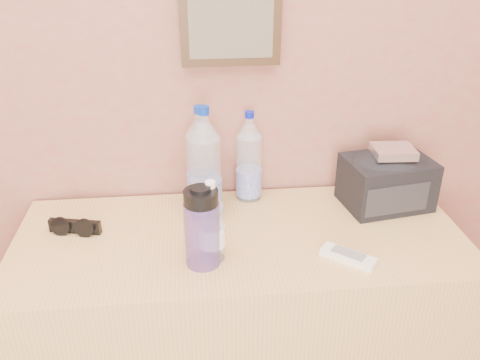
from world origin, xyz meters
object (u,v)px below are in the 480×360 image
object	(u,v)px
pet_small	(211,226)
foil_packet	(393,151)
pet_large_c	(249,161)
dresser	(240,340)
pet_large_a	(201,164)
nalgene_bottle	(202,227)
toiletry_bag	(387,179)
pet_large_b	(205,169)
sunglasses	(75,226)
ac_remote	(348,257)

from	to	relation	value
pet_small	foil_packet	distance (m)	0.63
pet_large_c	foil_packet	world-z (taller)	pet_large_c
dresser	pet_small	world-z (taller)	pet_small
pet_large_a	pet_large_c	world-z (taller)	pet_large_a
nalgene_bottle	pet_small	bearing A→B (deg)	35.55
pet_large_a	nalgene_bottle	distance (m)	0.32
dresser	toiletry_bag	size ratio (longest dim) A/B	5.00
foil_packet	pet_large_b	bearing A→B (deg)	178.93
dresser	sunglasses	world-z (taller)	sunglasses
ac_remote	toiletry_bag	size ratio (longest dim) A/B	0.57
dresser	pet_large_c	size ratio (longest dim) A/B	4.38
pet_large_a	foil_packet	world-z (taller)	pet_large_a
pet_large_b	ac_remote	size ratio (longest dim) A/B	2.35
ac_remote	toiletry_bag	bearing A→B (deg)	94.69
pet_large_b	pet_large_c	distance (m)	0.18
pet_small	pet_large_b	bearing A→B (deg)	90.92
pet_large_b	pet_small	distance (m)	0.25
dresser	nalgene_bottle	xyz separation A→B (m)	(-0.11, -0.12, 0.53)
pet_large_a	foil_packet	distance (m)	0.60
pet_large_c	foil_packet	xyz separation A→B (m)	(0.44, -0.10, 0.06)
dresser	foil_packet	world-z (taller)	foil_packet
toiletry_bag	nalgene_bottle	bearing A→B (deg)	-165.75
sunglasses	pet_large_c	bearing A→B (deg)	29.55
pet_large_a	sunglasses	xyz separation A→B (m)	(-0.39, -0.12, -0.13)
dresser	pet_large_a	size ratio (longest dim) A/B	3.91
pet_large_c	pet_small	world-z (taller)	pet_large_c
pet_large_a	pet_small	size ratio (longest dim) A/B	1.43
pet_large_a	ac_remote	size ratio (longest dim) A/B	2.25
pet_large_c	toiletry_bag	size ratio (longest dim) A/B	1.14
pet_large_a	pet_large_b	size ratio (longest dim) A/B	0.95
nalgene_bottle	toiletry_bag	xyz separation A→B (m)	(0.61, 0.26, -0.02)
pet_small	sunglasses	bearing A→B (deg)	156.56
pet_large_c	pet_small	size ratio (longest dim) A/B	1.28
pet_large_b	ac_remote	bearing A→B (deg)	-37.84
pet_large_b	pet_large_c	bearing A→B (deg)	32.74
pet_large_a	ac_remote	xyz separation A→B (m)	(0.39, -0.35, -0.14)
sunglasses	foil_packet	size ratio (longest dim) A/B	1.25
dresser	pet_large_c	world-z (taller)	pet_large_c
pet_small	pet_large_a	bearing A→B (deg)	92.91
sunglasses	toiletry_bag	world-z (taller)	toiletry_bag
pet_large_c	sunglasses	xyz separation A→B (m)	(-0.54, -0.16, -0.11)
pet_large_c	toiletry_bag	world-z (taller)	pet_large_c
pet_large_c	toiletry_bag	distance (m)	0.45
pet_small	toiletry_bag	distance (m)	0.63
nalgene_bottle	ac_remote	xyz separation A→B (m)	(0.40, -0.03, -0.10)
pet_small	nalgene_bottle	distance (m)	0.03
pet_large_b	foil_packet	xyz separation A→B (m)	(0.59, -0.01, 0.04)
pet_large_c	nalgene_bottle	world-z (taller)	pet_large_c
nalgene_bottle	foil_packet	distance (m)	0.66
foil_packet	pet_large_c	bearing A→B (deg)	166.60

